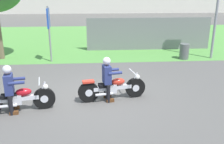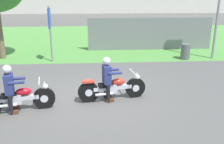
{
  "view_description": "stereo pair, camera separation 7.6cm",
  "coord_description": "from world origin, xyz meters",
  "px_view_note": "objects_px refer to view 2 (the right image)",
  "views": [
    {
      "loc": [
        0.01,
        -7.7,
        3.4
      ],
      "look_at": [
        0.56,
        -0.05,
        0.85
      ],
      "focal_mm": 41.04,
      "sensor_mm": 36.0,
      "label": 1
    },
    {
      "loc": [
        0.08,
        -7.71,
        3.4
      ],
      "look_at": [
        0.56,
        -0.05,
        0.85
      ],
      "focal_mm": 41.04,
      "sensor_mm": 36.0,
      "label": 2
    }
  ],
  "objects_px": {
    "sign_banner": "(50,25)",
    "motorcycle_lead": "(113,88)",
    "rider_follow": "(10,85)",
    "rider_lead": "(107,75)",
    "trash_can": "(185,52)",
    "motorcycle_follow": "(18,98)"
  },
  "relations": [
    {
      "from": "rider_lead",
      "to": "motorcycle_follow",
      "type": "xyz_separation_m",
      "value": [
        -2.58,
        -0.6,
        -0.43
      ]
    },
    {
      "from": "motorcycle_lead",
      "to": "rider_follow",
      "type": "xyz_separation_m",
      "value": [
        -2.92,
        -0.66,
        0.42
      ]
    },
    {
      "from": "motorcycle_follow",
      "to": "sign_banner",
      "type": "height_order",
      "value": "sign_banner"
    },
    {
      "from": "trash_can",
      "to": "sign_banner",
      "type": "height_order",
      "value": "sign_banner"
    },
    {
      "from": "motorcycle_follow",
      "to": "trash_can",
      "type": "relative_size",
      "value": 2.73
    },
    {
      "from": "motorcycle_lead",
      "to": "sign_banner",
      "type": "height_order",
      "value": "sign_banner"
    },
    {
      "from": "motorcycle_follow",
      "to": "motorcycle_lead",
      "type": "bearing_deg",
      "value": 2.11
    },
    {
      "from": "trash_can",
      "to": "sign_banner",
      "type": "relative_size",
      "value": 0.29
    },
    {
      "from": "motorcycle_follow",
      "to": "sign_banner",
      "type": "relative_size",
      "value": 0.8
    },
    {
      "from": "motorcycle_lead",
      "to": "rider_lead",
      "type": "xyz_separation_m",
      "value": [
        -0.17,
        -0.03,
        0.43
      ]
    },
    {
      "from": "motorcycle_follow",
      "to": "rider_lead",
      "type": "bearing_deg",
      "value": 2.3
    },
    {
      "from": "rider_lead",
      "to": "sign_banner",
      "type": "relative_size",
      "value": 0.54
    },
    {
      "from": "rider_follow",
      "to": "trash_can",
      "type": "xyz_separation_m",
      "value": [
        6.81,
        5.21,
        -0.43
      ]
    },
    {
      "from": "rider_lead",
      "to": "trash_can",
      "type": "distance_m",
      "value": 6.14
    },
    {
      "from": "rider_follow",
      "to": "sign_banner",
      "type": "height_order",
      "value": "sign_banner"
    },
    {
      "from": "rider_follow",
      "to": "sign_banner",
      "type": "distance_m",
      "value": 5.32
    },
    {
      "from": "sign_banner",
      "to": "trash_can",
      "type": "bearing_deg",
      "value": -0.12
    },
    {
      "from": "sign_banner",
      "to": "motorcycle_lead",
      "type": "bearing_deg",
      "value": -60.27
    },
    {
      "from": "motorcycle_lead",
      "to": "sign_banner",
      "type": "distance_m",
      "value": 5.43
    },
    {
      "from": "trash_can",
      "to": "rider_lead",
      "type": "bearing_deg",
      "value": -131.49
    },
    {
      "from": "rider_lead",
      "to": "trash_can",
      "type": "height_order",
      "value": "rider_lead"
    },
    {
      "from": "motorcycle_follow",
      "to": "rider_follow",
      "type": "xyz_separation_m",
      "value": [
        -0.17,
        -0.03,
        0.43
      ]
    }
  ]
}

